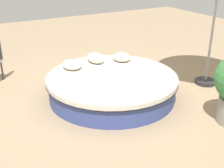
% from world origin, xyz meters
% --- Properties ---
extents(ground_plane, '(16.00, 16.00, 0.00)m').
position_xyz_m(ground_plane, '(0.00, 0.00, 0.00)').
color(ground_plane, '#9E8466').
extents(round_bed, '(2.51, 2.51, 0.45)m').
position_xyz_m(round_bed, '(0.00, 0.00, 0.23)').
color(round_bed, '#38478C').
rests_on(round_bed, ground_plane).
extents(throw_pillow_0, '(0.41, 0.36, 0.18)m').
position_xyz_m(throw_pillow_0, '(-0.62, 0.59, 0.54)').
color(throw_pillow_0, beige).
rests_on(throw_pillow_0, round_bed).
extents(throw_pillow_1, '(0.50, 0.32, 0.20)m').
position_xyz_m(throw_pillow_1, '(-0.82, 0.06, 0.55)').
color(throw_pillow_1, beige).
rests_on(throw_pillow_1, round_bed).
extents(throw_pillow_2, '(0.46, 0.38, 0.17)m').
position_xyz_m(throw_pillow_2, '(-0.73, -0.52, 0.53)').
color(throw_pillow_2, beige).
rests_on(throw_pillow_2, round_bed).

